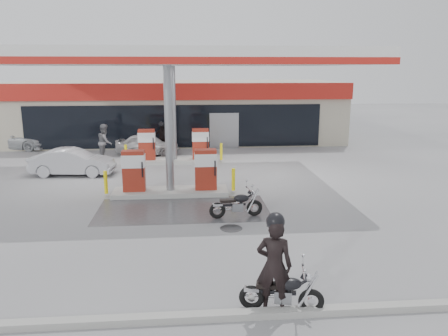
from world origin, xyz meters
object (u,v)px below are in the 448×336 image
(pump_island_near, at_px, (170,177))
(parked_car_left, at_px, (13,138))
(attendant, at_px, (105,142))
(hatchback_silver, at_px, (73,162))
(sedan_white, at_px, (148,144))
(main_motorcycle, at_px, (283,293))
(parked_motorcycle, at_px, (237,205))
(biker_walking, at_px, (162,138))
(pump_island_far, at_px, (174,149))
(biker_main, at_px, (274,266))

(pump_island_near, relative_size, parked_car_left, 1.13)
(attendant, distance_m, hatchback_silver, 3.54)
(attendant, xyz_separation_m, hatchback_silver, (-0.91, -3.40, -0.36))
(pump_island_near, xyz_separation_m, sedan_white, (-1.56, 8.20, -0.10))
(main_motorcycle, distance_m, sedan_white, 17.50)
(attendant, height_order, parked_car_left, attendant)
(main_motorcycle, bearing_deg, parked_car_left, 134.54)
(parked_car_left, bearing_deg, parked_motorcycle, -128.19)
(parked_car_left, xyz_separation_m, biker_walking, (9.23, -1.99, 0.20))
(pump_island_far, height_order, attendant, attendant)
(pump_island_near, relative_size, parked_motorcycle, 2.81)
(parked_motorcycle, bearing_deg, pump_island_far, 96.95)
(hatchback_silver, bearing_deg, biker_walking, -31.38)
(pump_island_near, xyz_separation_m, attendant, (-3.73, 7.00, 0.27))
(main_motorcycle, bearing_deg, sedan_white, 115.59)
(attendant, height_order, hatchback_silver, attendant)
(biker_walking, bearing_deg, pump_island_near, -84.62)
(pump_island_far, bearing_deg, hatchback_silver, -152.62)
(pump_island_near, relative_size, pump_island_far, 1.00)
(pump_island_far, xyz_separation_m, parked_motorcycle, (2.30, -8.95, -0.29))
(biker_main, bearing_deg, attendant, -52.17)
(main_motorcycle, xyz_separation_m, attendant, (-6.29, 15.80, 0.58))
(hatchback_silver, bearing_deg, parked_motorcycle, -128.41)
(hatchback_silver, height_order, parked_car_left, parked_car_left)
(pump_island_far, height_order, biker_walking, pump_island_far)
(main_motorcycle, bearing_deg, attendant, 123.65)
(attendant, relative_size, hatchback_silver, 0.52)
(main_motorcycle, bearing_deg, hatchback_silver, 132.08)
(pump_island_far, height_order, parked_motorcycle, pump_island_far)
(pump_island_far, relative_size, main_motorcycle, 2.98)
(pump_island_far, relative_size, biker_main, 2.59)
(parked_motorcycle, distance_m, attendant, 11.65)
(biker_main, bearing_deg, parked_motorcycle, -72.61)
(attendant, distance_m, biker_walking, 3.50)
(biker_main, height_order, biker_walking, biker_main)
(hatchback_silver, bearing_deg, parked_car_left, 41.42)
(biker_main, distance_m, biker_walking, 17.91)
(pump_island_near, bearing_deg, parked_motorcycle, -52.00)
(attendant, bearing_deg, pump_island_far, -108.62)
(sedan_white, xyz_separation_m, biker_walking, (0.79, 0.66, 0.25))
(biker_main, bearing_deg, biker_walking, -63.22)
(main_motorcycle, distance_m, biker_walking, 17.98)
(biker_main, height_order, parked_car_left, biker_main)
(pump_island_near, distance_m, sedan_white, 8.35)
(pump_island_far, xyz_separation_m, attendant, (-3.73, 1.00, 0.27))
(pump_island_far, relative_size, parked_motorcycle, 2.81)
(pump_island_far, bearing_deg, parked_motorcycle, -75.56)
(attendant, relative_size, biker_walking, 1.14)
(pump_island_near, distance_m, parked_motorcycle, 3.75)
(biker_main, xyz_separation_m, sedan_white, (-3.94, 16.97, -0.38))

